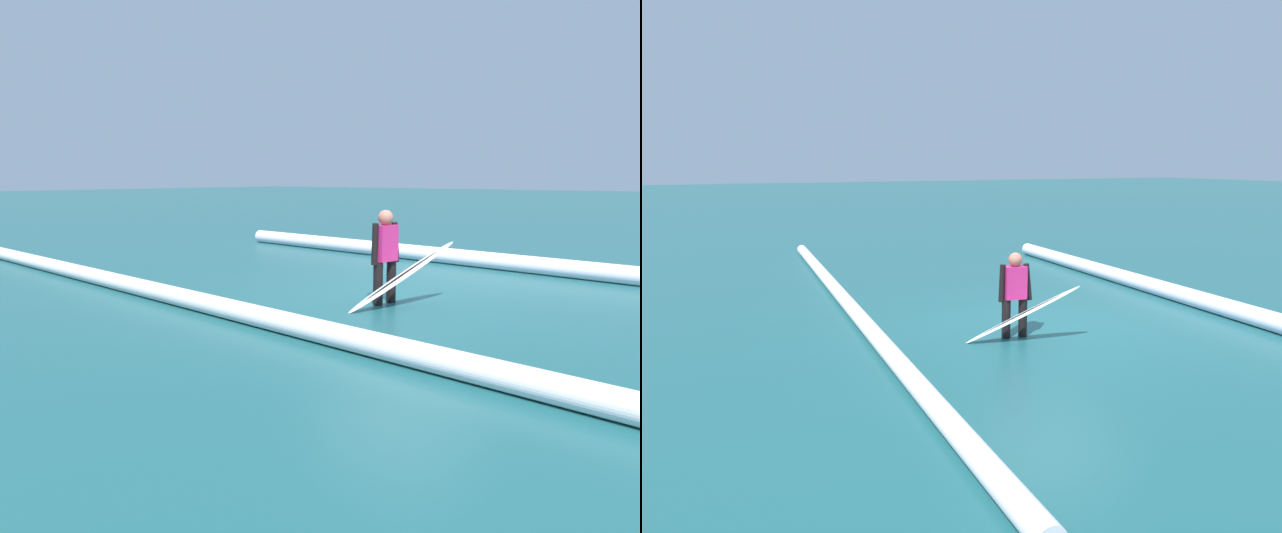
{
  "view_description": "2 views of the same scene",
  "coord_description": "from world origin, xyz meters",
  "views": [
    {
      "loc": [
        -4.98,
        8.06,
        1.83
      ],
      "look_at": [
        -0.59,
        2.74,
        0.78
      ],
      "focal_mm": 33.59,
      "sensor_mm": 36.0,
      "label": 1
    },
    {
      "loc": [
        -8.19,
        5.57,
        2.74
      ],
      "look_at": [
        0.24,
        1.58,
        1.1
      ],
      "focal_mm": 33.49,
      "sensor_mm": 36.0,
      "label": 2
    }
  ],
  "objects": [
    {
      "name": "wave_crest_midground",
      "position": [
        2.48,
        2.85,
        0.13
      ],
      "size": [
        15.13,
        1.35,
        0.26
      ],
      "primitive_type": "cylinder",
      "rotation": [
        0.0,
        1.57,
        -0.07
      ],
      "color": "white",
      "rests_on": "ground_plane"
    },
    {
      "name": "surfer",
      "position": [
        -0.29,
        0.91,
        0.76
      ],
      "size": [
        0.25,
        0.56,
        1.36
      ],
      "rotation": [
        0.0,
        0.0,
        1.41
      ],
      "color": "black",
      "rests_on": "ground_plane"
    },
    {
      "name": "wave_crest_foreground",
      "position": [
        -0.6,
        -3.18,
        0.17
      ],
      "size": [
        15.22,
        1.54,
        0.33
      ],
      "primitive_type": "cylinder",
      "rotation": [
        0.0,
        1.57,
        -0.08
      ],
      "color": "white",
      "rests_on": "ground_plane"
    },
    {
      "name": "surfboard",
      "position": [
        -0.62,
        0.96,
        0.44
      ],
      "size": [
        0.91,
        1.69,
        0.92
      ],
      "color": "white",
      "rests_on": "ground_plane"
    },
    {
      "name": "ground_plane",
      "position": [
        0.0,
        0.0,
        0.0
      ],
      "size": [
        146.08,
        146.08,
        0.0
      ],
      "primitive_type": "plane",
      "color": "#1D575A"
    }
  ]
}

